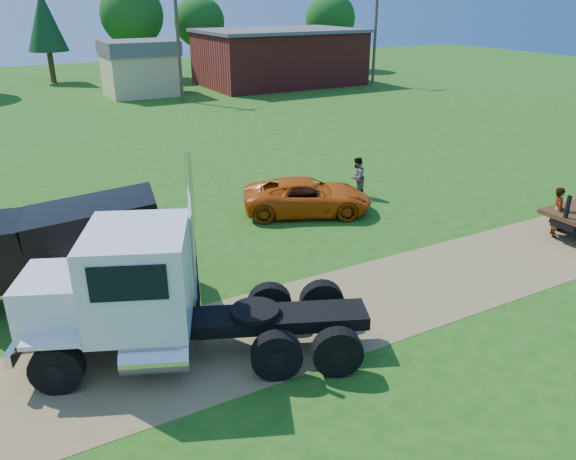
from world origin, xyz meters
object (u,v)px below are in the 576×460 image
orange_pickup (307,197)px  spectator_a (558,212)px  white_semi_tractor (145,295)px  black_dump_truck (51,248)px

orange_pickup → spectator_a: size_ratio=2.75×
white_semi_tractor → orange_pickup: size_ratio=1.62×
black_dump_truck → orange_pickup: black_dump_truck is taller
black_dump_truck → spectator_a: 17.41m
orange_pickup → spectator_a: (6.87, -6.50, 0.22)m
black_dump_truck → spectator_a: black_dump_truck is taller
black_dump_truck → orange_pickup: size_ratio=1.37×
orange_pickup → spectator_a: 9.46m
spectator_a → white_semi_tractor: bearing=130.6°
orange_pickup → white_semi_tractor: bearing=153.0°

